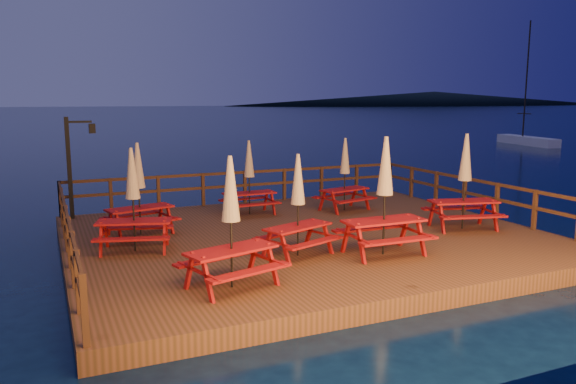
% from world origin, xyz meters
% --- Properties ---
extents(ground, '(500.00, 500.00, 0.00)m').
position_xyz_m(ground, '(0.00, 0.00, 0.00)').
color(ground, black).
rests_on(ground, ground).
extents(deck, '(12.00, 10.00, 0.40)m').
position_xyz_m(deck, '(0.00, 0.00, 0.20)').
color(deck, '#482F17').
rests_on(deck, ground).
extents(deck_piles, '(11.44, 9.44, 1.40)m').
position_xyz_m(deck_piles, '(0.00, 0.00, -0.30)').
color(deck_piles, '#3D2113').
rests_on(deck_piles, ground).
extents(railing, '(11.80, 9.75, 1.10)m').
position_xyz_m(railing, '(0.00, 1.78, 1.16)').
color(railing, '#3D2113').
rests_on(railing, deck).
extents(lamp_post, '(0.85, 0.18, 3.00)m').
position_xyz_m(lamp_post, '(-5.39, 4.55, 2.20)').
color(lamp_post, black).
rests_on(lamp_post, deck).
extents(headland_right, '(230.40, 86.40, 7.00)m').
position_xyz_m(headland_right, '(185.00, 230.00, 3.50)').
color(headland_right, black).
rests_on(headland_right, ground).
extents(sailboat, '(2.59, 7.11, 10.41)m').
position_xyz_m(sailboat, '(31.31, 22.22, 0.35)').
color(sailboat, white).
rests_on(sailboat, ground).
extents(picnic_table_0, '(1.92, 1.59, 2.70)m').
position_xyz_m(picnic_table_0, '(0.77, -2.46, 1.80)').
color(picnic_table_0, '#9A0E0E').
rests_on(picnic_table_0, deck).
extents(picnic_table_1, '(2.13, 1.90, 2.60)m').
position_xyz_m(picnic_table_1, '(4.18, -1.18, 1.75)').
color(picnic_table_1, '#9A0E0E').
rests_on(picnic_table_1, deck).
extents(picnic_table_2, '(1.61, 1.34, 2.27)m').
position_xyz_m(picnic_table_2, '(-0.52, 2.97, 1.58)').
color(picnic_table_2, '#9A0E0E').
rests_on(picnic_table_2, deck).
extents(picnic_table_3, '(2.08, 1.86, 2.50)m').
position_xyz_m(picnic_table_3, '(-3.12, -3.23, 1.70)').
color(picnic_table_3, '#9A0E0E').
rests_on(picnic_table_3, deck).
extents(picnic_table_4, '(1.86, 1.65, 2.30)m').
position_xyz_m(picnic_table_4, '(2.47, 2.36, 1.60)').
color(picnic_table_4, '#9A0E0E').
rests_on(picnic_table_4, deck).
extents(picnic_table_5, '(2.01, 1.81, 2.42)m').
position_xyz_m(picnic_table_5, '(-4.40, 0.12, 1.66)').
color(picnic_table_5, '#9A0E0E').
rests_on(picnic_table_5, deck).
extents(picnic_table_6, '(1.97, 1.75, 2.41)m').
position_xyz_m(picnic_table_6, '(-4.01, 1.71, 1.65)').
color(picnic_table_6, '#9A0E0E').
rests_on(picnic_table_6, deck).
extents(picnic_table_7, '(1.98, 1.80, 2.32)m').
position_xyz_m(picnic_table_7, '(-1.07, -1.78, 1.60)').
color(picnic_table_7, '#9A0E0E').
rests_on(picnic_table_7, deck).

